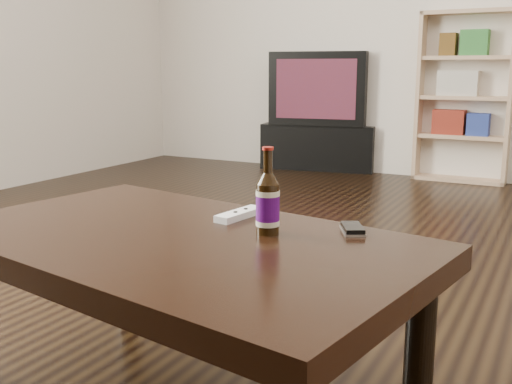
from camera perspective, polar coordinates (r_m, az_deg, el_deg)
The scene contains 8 objects.
floor at distance 1.84m, azimuth -1.24°, elevation -13.94°, with size 5.00×6.00×0.01m, color black.
tv_stand at distance 4.87m, azimuth 6.19°, elevation 4.43°, with size 0.89×0.44×0.35m, color black.
tv at distance 4.83m, azimuth 6.31°, elevation 9.81°, with size 0.81×0.58×0.56m.
bookshelf at distance 4.52m, azimuth 19.28°, elevation 8.82°, with size 0.64×0.30×1.18m.
coffee_table at distance 1.39m, azimuth -7.52°, elevation -6.26°, with size 1.21×0.83×0.42m.
beer_bottle at distance 1.35m, azimuth 1.13°, elevation -1.11°, with size 0.07×0.07×0.20m.
phone at distance 1.40m, azimuth 9.18°, elevation -3.49°, with size 0.08×0.10×0.02m.
remote at distance 1.51m, azimuth -1.57°, elevation -2.13°, with size 0.06×0.16×0.02m.
Camera 1 is at (0.81, -1.45, 0.79)m, focal length 42.00 mm.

